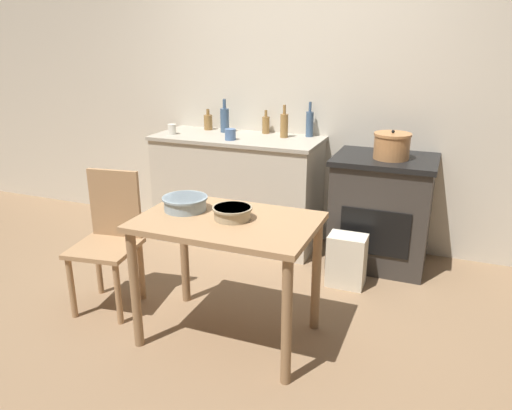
% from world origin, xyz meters
% --- Properties ---
extents(ground_plane, '(14.00, 14.00, 0.00)m').
position_xyz_m(ground_plane, '(0.00, 0.00, 0.00)').
color(ground_plane, '#896B4C').
extents(wall_back, '(8.00, 0.07, 2.55)m').
position_xyz_m(wall_back, '(0.00, 1.58, 1.27)').
color(wall_back, beige).
rests_on(wall_back, ground_plane).
extents(counter_cabinet, '(1.43, 0.61, 0.94)m').
position_xyz_m(counter_cabinet, '(-0.45, 1.26, 0.47)').
color(counter_cabinet, beige).
rests_on(counter_cabinet, ground_plane).
extents(stove, '(0.77, 0.63, 0.88)m').
position_xyz_m(stove, '(0.79, 1.25, 0.44)').
color(stove, '#38332D').
rests_on(stove, ground_plane).
extents(work_table, '(1.02, 0.67, 0.77)m').
position_xyz_m(work_table, '(0.11, -0.16, 0.64)').
color(work_table, '#A87F56').
rests_on(work_table, ground_plane).
extents(chair, '(0.45, 0.45, 0.92)m').
position_xyz_m(chair, '(-0.80, -0.08, 0.49)').
color(chair, '#A87F56').
rests_on(chair, ground_plane).
extents(flour_sack, '(0.27, 0.19, 0.39)m').
position_xyz_m(flour_sack, '(0.63, 0.76, 0.20)').
color(flour_sack, beige).
rests_on(flour_sack, ground_plane).
extents(stock_pot, '(0.27, 0.27, 0.22)m').
position_xyz_m(stock_pot, '(0.83, 1.20, 0.97)').
color(stock_pot, '#B77A47').
rests_on(stock_pot, stove).
extents(mixing_bowl_large, '(0.27, 0.27, 0.08)m').
position_xyz_m(mixing_bowl_large, '(-0.19, -0.10, 0.81)').
color(mixing_bowl_large, '#93A8B2').
rests_on(mixing_bowl_large, work_table).
extents(mixing_bowl_small, '(0.23, 0.23, 0.07)m').
position_xyz_m(mixing_bowl_small, '(0.13, -0.14, 0.81)').
color(mixing_bowl_small, tan).
rests_on(mixing_bowl_small, work_table).
extents(bottle_far_left, '(0.08, 0.08, 0.19)m').
position_xyz_m(bottle_far_left, '(-0.82, 1.45, 1.01)').
color(bottle_far_left, olive).
rests_on(bottle_far_left, counter_cabinet).
extents(bottle_left, '(0.06, 0.06, 0.29)m').
position_xyz_m(bottle_left, '(0.11, 1.48, 1.05)').
color(bottle_left, '#3D5675').
rests_on(bottle_left, counter_cabinet).
extents(bottle_mid_left, '(0.07, 0.07, 0.27)m').
position_xyz_m(bottle_mid_left, '(-0.07, 1.36, 1.05)').
color(bottle_mid_left, olive).
rests_on(bottle_mid_left, counter_cabinet).
extents(bottle_center_left, '(0.08, 0.08, 0.29)m').
position_xyz_m(bottle_center_left, '(-0.63, 1.40, 1.05)').
color(bottle_center_left, '#3D5675').
rests_on(bottle_center_left, counter_cabinet).
extents(bottle_center, '(0.06, 0.06, 0.20)m').
position_xyz_m(bottle_center, '(-0.28, 1.48, 1.02)').
color(bottle_center, olive).
rests_on(bottle_center, counter_cabinet).
extents(cup_center_right, '(0.07, 0.07, 0.09)m').
position_xyz_m(cup_center_right, '(-1.01, 1.14, 0.99)').
color(cup_center_right, silver).
rests_on(cup_center_right, counter_cabinet).
extents(cup_mid_right, '(0.09, 0.09, 0.09)m').
position_xyz_m(cup_mid_right, '(-0.45, 1.10, 0.99)').
color(cup_mid_right, '#4C6B99').
rests_on(cup_mid_right, counter_cabinet).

